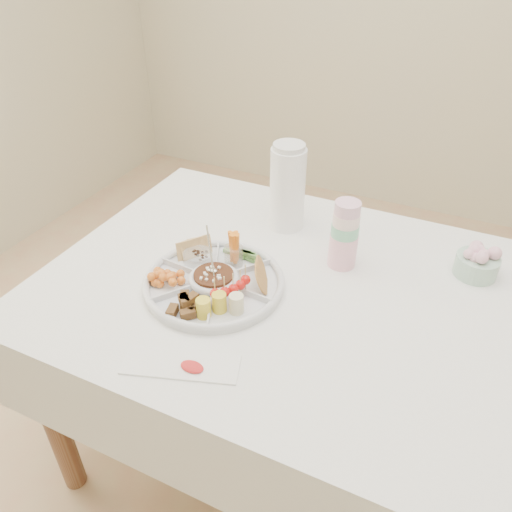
% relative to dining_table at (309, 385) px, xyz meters
% --- Properties ---
extents(floor, '(4.00, 4.00, 0.00)m').
position_rel_dining_table_xyz_m(floor, '(0.00, 0.00, -0.38)').
color(floor, tan).
rests_on(floor, ground).
extents(dining_table, '(1.52, 1.02, 0.76)m').
position_rel_dining_table_xyz_m(dining_table, '(0.00, 0.00, 0.00)').
color(dining_table, white).
rests_on(dining_table, floor).
extents(party_tray, '(0.42, 0.42, 0.04)m').
position_rel_dining_table_xyz_m(party_tray, '(-0.26, -0.10, 0.40)').
color(party_tray, white).
rests_on(party_tray, dining_table).
extents(bean_dip, '(0.12, 0.12, 0.04)m').
position_rel_dining_table_xyz_m(bean_dip, '(-0.26, -0.10, 0.41)').
color(bean_dip, black).
rests_on(bean_dip, party_tray).
extents(tortillas, '(0.10, 0.10, 0.06)m').
position_rel_dining_table_xyz_m(tortillas, '(-0.15, -0.05, 0.42)').
color(tortillas, '#B56F42').
rests_on(tortillas, party_tray).
extents(carrot_cucumber, '(0.11, 0.11, 0.10)m').
position_rel_dining_table_xyz_m(carrot_cucumber, '(-0.25, 0.03, 0.44)').
color(carrot_cucumber, orange).
rests_on(carrot_cucumber, party_tray).
extents(pita_raisins, '(0.13, 0.13, 0.06)m').
position_rel_dining_table_xyz_m(pita_raisins, '(-0.37, -0.02, 0.42)').
color(pita_raisins, '#DCBA68').
rests_on(pita_raisins, party_tray).
extents(cherries, '(0.12, 0.12, 0.04)m').
position_rel_dining_table_xyz_m(cherries, '(-0.38, -0.15, 0.42)').
color(cherries, orange).
rests_on(cherries, party_tray).
extents(granola_chunks, '(0.11, 0.11, 0.04)m').
position_rel_dining_table_xyz_m(granola_chunks, '(-0.28, -0.23, 0.42)').
color(granola_chunks, '#402513').
rests_on(granola_chunks, party_tray).
extents(banana_tomato, '(0.13, 0.13, 0.10)m').
position_rel_dining_table_xyz_m(banana_tomato, '(-0.16, -0.18, 0.44)').
color(banana_tomato, '#FFF88D').
rests_on(banana_tomato, party_tray).
extents(cup_stack, '(0.10, 0.10, 0.22)m').
position_rel_dining_table_xyz_m(cup_stack, '(0.02, 0.15, 0.49)').
color(cup_stack, '#CFEFC3').
rests_on(cup_stack, dining_table).
extents(thermos, '(0.14, 0.14, 0.29)m').
position_rel_dining_table_xyz_m(thermos, '(-0.21, 0.28, 0.52)').
color(thermos, white).
rests_on(thermos, dining_table).
extents(flower_bowl, '(0.12, 0.12, 0.09)m').
position_rel_dining_table_xyz_m(flower_bowl, '(0.38, 0.27, 0.42)').
color(flower_bowl, '#7BB39B').
rests_on(flower_bowl, dining_table).
extents(placemat, '(0.28, 0.17, 0.01)m').
position_rel_dining_table_xyz_m(placemat, '(-0.19, -0.38, 0.38)').
color(placemat, white).
rests_on(placemat, dining_table).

